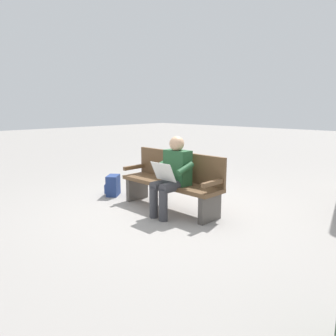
# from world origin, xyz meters

# --- Properties ---
(ground_plane) EXTENTS (40.00, 40.00, 0.00)m
(ground_plane) POSITION_xyz_m (0.00, 0.00, 0.00)
(ground_plane) COLOR gray
(bench_near) EXTENTS (1.81, 0.52, 0.90)m
(bench_near) POSITION_xyz_m (-0.00, -0.07, 0.46)
(bench_near) COLOR brown
(bench_near) RESTS_ON ground
(person_seated) EXTENTS (0.58, 0.58, 1.18)m
(person_seated) POSITION_xyz_m (-0.21, 0.17, 0.63)
(person_seated) COLOR #23512D
(person_seated) RESTS_ON ground
(backpack) EXTENTS (0.35, 0.37, 0.37)m
(backpack) POSITION_xyz_m (1.32, 0.13, 0.18)
(backpack) COLOR navy
(backpack) RESTS_ON ground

